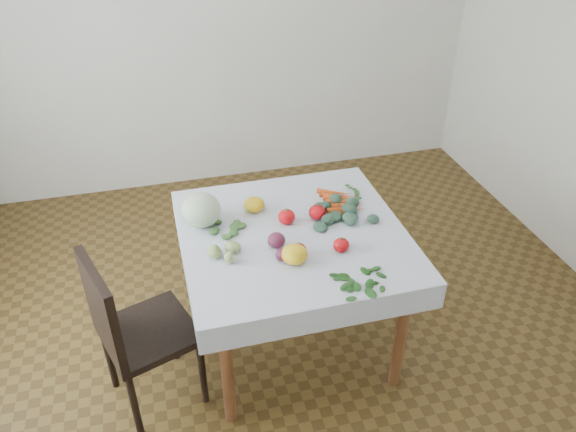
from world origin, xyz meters
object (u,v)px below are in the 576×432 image
object	(u,v)px
chair	(130,327)
carrot_bunch	(343,202)
heirloom_back	(254,204)
table	(293,249)
cabbage	(201,210)

from	to	relation	value
chair	carrot_bunch	xyz separation A→B (m)	(1.18, 0.41, 0.25)
chair	heirloom_back	distance (m)	0.89
heirloom_back	chair	bearing A→B (deg)	-146.21
table	heirloom_back	xyz separation A→B (m)	(-0.15, 0.25, 0.14)
table	heirloom_back	bearing A→B (deg)	120.54
carrot_bunch	chair	bearing A→B (deg)	-160.81
chair	carrot_bunch	bearing A→B (deg)	19.19
chair	cabbage	world-z (taller)	cabbage
heirloom_back	carrot_bunch	xyz separation A→B (m)	(0.48, -0.06, -0.02)
heirloom_back	carrot_bunch	bearing A→B (deg)	-6.98
table	chair	world-z (taller)	chair
cabbage	chair	bearing A→B (deg)	-135.43
chair	cabbage	xyz separation A→B (m)	(0.42, 0.41, 0.32)
chair	heirloom_back	world-z (taller)	chair
table	heirloom_back	distance (m)	0.32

